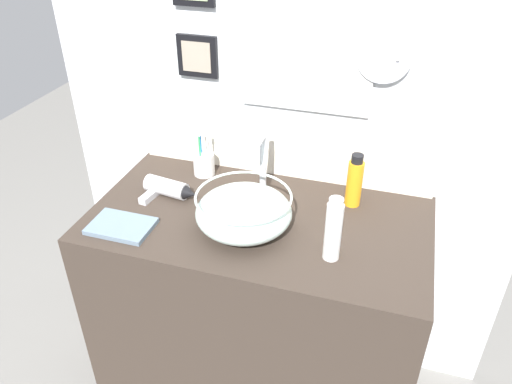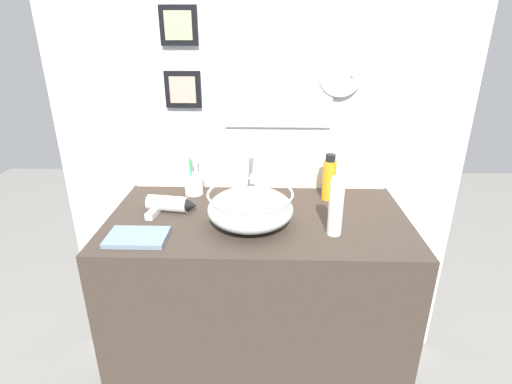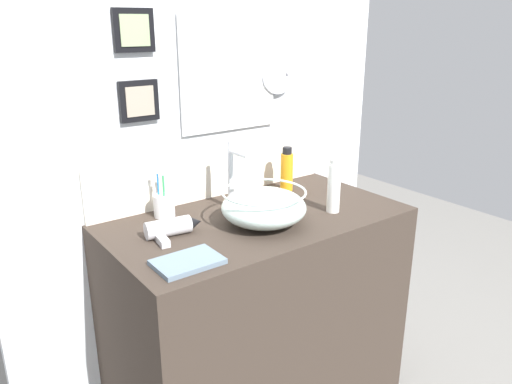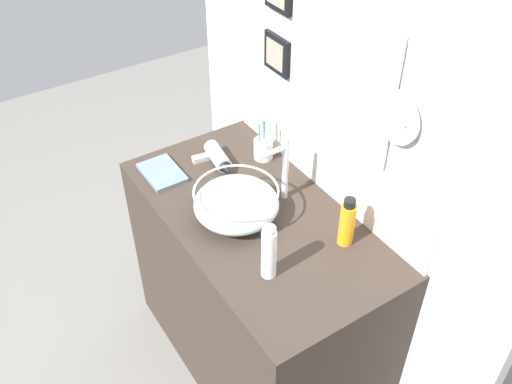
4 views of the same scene
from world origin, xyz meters
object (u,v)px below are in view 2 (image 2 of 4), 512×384
faucet (252,166)px  lotion_bottle (336,207)px  glass_bowl_sink (250,208)px  hand_towel (137,237)px  hair_drier (170,205)px  toothbrush_cup (194,184)px  shampoo_bottle (329,178)px

faucet → lotion_bottle: (0.29, -0.26, -0.06)m
glass_bowl_sink → hand_towel: bearing=-162.9°
glass_bowl_sink → hand_towel: glass_bowl_sink is taller
hair_drier → hand_towel: hair_drier is taller
hand_towel → glass_bowl_sink: bearing=17.1°
hair_drier → faucet: bearing=16.5°
toothbrush_cup → lotion_bottle: (0.55, -0.34, 0.06)m
shampoo_bottle → lotion_bottle: lotion_bottle is taller
faucet → lotion_bottle: size_ratio=1.30×
toothbrush_cup → lotion_bottle: lotion_bottle is taller
toothbrush_cup → faucet: bearing=-18.9°
glass_bowl_sink → toothbrush_cup: size_ratio=1.65×
shampoo_bottle → hand_towel: shampoo_bottle is taller
lotion_bottle → faucet: bearing=138.8°
lotion_bottle → glass_bowl_sink: bearing=168.8°
glass_bowl_sink → faucet: bearing=90.0°
faucet → hand_towel: (-0.38, -0.32, -0.15)m
faucet → shampoo_bottle: 0.32m
hand_towel → faucet: bearing=39.7°
toothbrush_cup → shampoo_bottle: size_ratio=0.97×
faucet → lotion_bottle: 0.39m
glass_bowl_sink → faucet: 0.22m
glass_bowl_sink → shampoo_bottle: size_ratio=1.59×
shampoo_bottle → hand_towel: 0.79m
faucet → toothbrush_cup: bearing=161.1°
hand_towel → lotion_bottle: bearing=5.0°
toothbrush_cup → glass_bowl_sink: bearing=-48.3°
glass_bowl_sink → toothbrush_cup: toothbrush_cup is taller
shampoo_bottle → lotion_bottle: 0.31m
glass_bowl_sink → lotion_bottle: size_ratio=1.47×
faucet → shampoo_bottle: size_ratio=1.41×
faucet → toothbrush_cup: (-0.26, 0.09, -0.11)m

